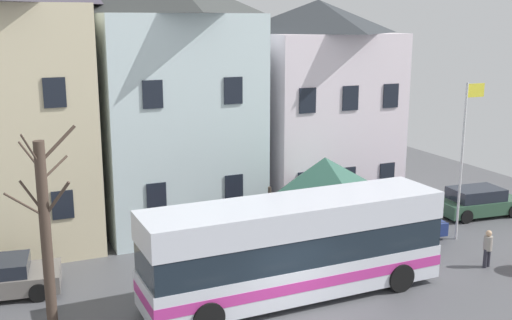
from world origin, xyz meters
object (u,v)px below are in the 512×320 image
(townhouse_00, at_px, (7,111))
(townhouse_01, at_px, (171,101))
(parked_car_00, at_px, (478,202))
(flagpole, at_px, (464,150))
(bare_tree_01, at_px, (46,235))
(transit_bus, at_px, (295,249))
(pedestrian_02, at_px, (488,247))
(pedestrian_00, at_px, (397,232))
(hilltop_castle, at_px, (115,17))
(parked_car_02, at_px, (390,224))
(townhouse_02, at_px, (316,105))
(public_bench, at_px, (268,231))
(bus_shelter, at_px, (325,176))
(pedestrian_01, at_px, (435,230))

(townhouse_00, height_order, townhouse_01, townhouse_01)
(townhouse_00, distance_m, parked_car_00, 21.50)
(flagpole, height_order, bare_tree_01, flagpole)
(townhouse_01, bearing_deg, transit_bus, -81.46)
(pedestrian_02, bearing_deg, pedestrian_00, 132.17)
(townhouse_00, distance_m, hilltop_castle, 22.13)
(pedestrian_02, relative_size, flagpole, 0.22)
(townhouse_01, xyz_separation_m, parked_car_02, (7.76, -6.08, -4.98))
(townhouse_02, xyz_separation_m, public_bench, (-4.46, -4.04, -4.58))
(bare_tree_01, bearing_deg, pedestrian_02, -4.85)
(pedestrian_02, bearing_deg, bus_shelter, 138.99)
(flagpole, bearing_deg, parked_car_02, 155.92)
(townhouse_01, xyz_separation_m, townhouse_02, (7.28, -0.26, -0.56))
(public_bench, bearing_deg, bus_shelter, -45.30)
(townhouse_02, bearing_deg, public_bench, -137.87)
(transit_bus, bearing_deg, townhouse_00, 131.45)
(transit_bus, distance_m, flagpole, 9.52)
(townhouse_01, relative_size, transit_bus, 1.07)
(hilltop_castle, bearing_deg, townhouse_02, -73.82)
(bus_shelter, distance_m, bare_tree_01, 11.20)
(townhouse_00, height_order, transit_bus, townhouse_00)
(townhouse_00, relative_size, townhouse_02, 1.11)
(parked_car_00, xyz_separation_m, pedestrian_02, (-4.28, -5.11, 0.15))
(pedestrian_00, bearing_deg, parked_car_02, 63.44)
(townhouse_01, height_order, parked_car_00, townhouse_01)
(public_bench, bearing_deg, transit_bus, -104.92)
(townhouse_01, bearing_deg, bus_shelter, -53.13)
(parked_car_02, distance_m, pedestrian_00, 1.76)
(hilltop_castle, relative_size, parked_car_02, 9.17)
(townhouse_02, height_order, parked_car_02, townhouse_02)
(pedestrian_00, height_order, pedestrian_02, pedestrian_00)
(townhouse_02, xyz_separation_m, pedestrian_00, (-0.29, -7.37, -4.15))
(pedestrian_01, relative_size, flagpole, 0.22)
(townhouse_01, bearing_deg, parked_car_00, -20.42)
(townhouse_02, bearing_deg, bare_tree_01, -147.82)
(pedestrian_01, xyz_separation_m, flagpole, (1.71, 0.59, 3.10))
(pedestrian_00, relative_size, flagpole, 0.24)
(townhouse_01, distance_m, pedestrian_01, 12.67)
(townhouse_02, height_order, bus_shelter, townhouse_02)
(transit_bus, xyz_separation_m, pedestrian_00, (5.56, 1.88, -0.80))
(pedestrian_01, bearing_deg, flagpole, 19.00)
(townhouse_02, xyz_separation_m, pedestrian_01, (1.42, -7.59, -4.25))
(townhouse_02, bearing_deg, bus_shelter, -115.66)
(townhouse_01, xyz_separation_m, pedestrian_00, (6.98, -7.63, -4.71))
(parked_car_00, bearing_deg, public_bench, -178.66)
(townhouse_02, distance_m, parked_car_02, 7.32)
(transit_bus, relative_size, bus_shelter, 2.71)
(parked_car_00, relative_size, pedestrian_01, 2.79)
(townhouse_00, bearing_deg, public_bench, -21.73)
(transit_bus, relative_size, pedestrian_01, 6.96)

